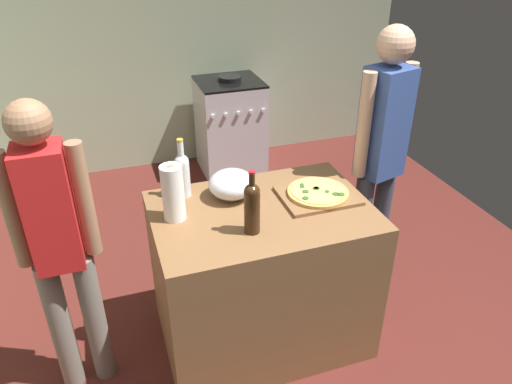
% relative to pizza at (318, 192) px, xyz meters
% --- Properties ---
extents(ground_plane, '(4.46, 3.78, 0.02)m').
position_rel_pizza_xyz_m(ground_plane, '(-0.28, 0.90, -0.92)').
color(ground_plane, '#511E19').
extents(kitchen_wall_rear, '(4.46, 0.10, 2.60)m').
position_rel_pizza_xyz_m(kitchen_wall_rear, '(-0.28, 2.54, 0.39)').
color(kitchen_wall_rear, '#99A889').
rests_on(kitchen_wall_rear, ground_plane).
extents(counter, '(1.13, 0.78, 0.88)m').
position_rel_pizza_xyz_m(counter, '(-0.32, -0.02, -0.47)').
color(counter, brown).
rests_on(counter, ground_plane).
extents(cutting_board, '(0.40, 0.32, 0.02)m').
position_rel_pizza_xyz_m(cutting_board, '(0.00, 0.00, -0.02)').
color(cutting_board, brown).
rests_on(cutting_board, counter).
extents(pizza, '(0.33, 0.33, 0.03)m').
position_rel_pizza_xyz_m(pizza, '(0.00, 0.00, 0.00)').
color(pizza, tan).
rests_on(pizza, cutting_board).
extents(mixing_bowl, '(0.25, 0.25, 0.15)m').
position_rel_pizza_xyz_m(mixing_bowl, '(-0.44, 0.15, 0.05)').
color(mixing_bowl, '#B2B2B7').
rests_on(mixing_bowl, counter).
extents(paper_towel_roll, '(0.11, 0.11, 0.29)m').
position_rel_pizza_xyz_m(paper_towel_roll, '(-0.76, 0.04, 0.11)').
color(paper_towel_roll, white).
rests_on(paper_towel_roll, counter).
extents(wine_bottle_amber, '(0.08, 0.08, 0.33)m').
position_rel_pizza_xyz_m(wine_bottle_amber, '(-0.44, -0.19, 0.11)').
color(wine_bottle_amber, '#331E0F').
rests_on(wine_bottle_amber, counter).
extents(wine_bottle_green, '(0.08, 0.08, 0.33)m').
position_rel_pizza_xyz_m(wine_bottle_green, '(-0.68, 0.25, 0.11)').
color(wine_bottle_green, silver).
rests_on(wine_bottle_green, counter).
extents(stove, '(0.58, 0.58, 0.93)m').
position_rel_pizza_xyz_m(stove, '(0.11, 2.14, -0.46)').
color(stove, '#B7B7BC').
rests_on(stove, ground_plane).
extents(person_in_stripes, '(0.37, 0.20, 1.58)m').
position_rel_pizza_xyz_m(person_in_stripes, '(-1.32, -0.02, -0.01)').
color(person_in_stripes, slate).
rests_on(person_in_stripes, ground_plane).
extents(person_in_red, '(0.39, 0.25, 1.72)m').
position_rel_pizza_xyz_m(person_in_red, '(0.49, 0.19, 0.09)').
color(person_in_red, '#383D4C').
rests_on(person_in_red, ground_plane).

